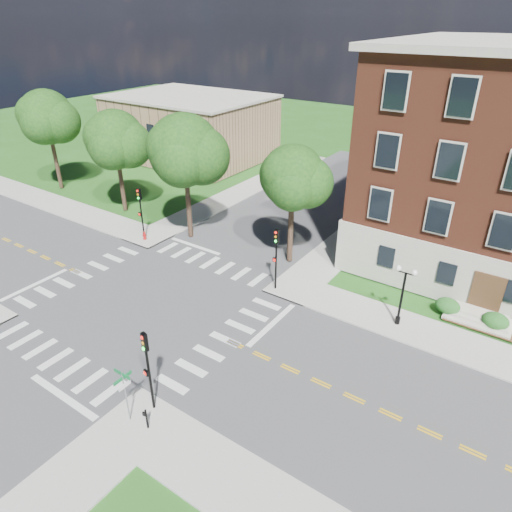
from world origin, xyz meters
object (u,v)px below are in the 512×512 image
Objects in this scene: traffic_signal_nw at (141,207)px; push_button_post at (146,418)px; traffic_signal_se at (147,362)px; fire_hydrant at (144,236)px; traffic_signal_ne at (276,252)px; twin_lamp_west at (402,293)px; street_sign_pole at (124,387)px.

push_button_post is at bearing -42.89° from traffic_signal_nw.
push_button_post is at bearing -57.31° from traffic_signal_se.
traffic_signal_ne is at bearing -1.29° from fire_hydrant.
twin_lamp_west is at bearing 64.84° from push_button_post.
traffic_signal_se is at bearing -85.71° from traffic_signal_ne.
traffic_signal_ne and traffic_signal_nw have the same top height.
traffic_signal_se is at bearing -41.97° from traffic_signal_nw.
traffic_signal_ne is 6.40× the size of fire_hydrant.
traffic_signal_se reaches higher than fire_hydrant.
traffic_signal_nw reaches higher than fire_hydrant.
street_sign_pole is (0.59, -14.65, -0.88)m from traffic_signal_ne.
street_sign_pole is 2.58× the size of push_button_post.
traffic_signal_ne reaches higher than push_button_post.
traffic_signal_se is 13.45m from traffic_signal_ne.
traffic_signal_nw is 4.00× the size of push_button_post.
traffic_signal_se is at bearing 71.39° from street_sign_pole.
fire_hydrant is (-14.22, 0.32, -2.72)m from traffic_signal_ne.
traffic_signal_ne is 1.13× the size of twin_lamp_west.
traffic_signal_ne is 14.30m from traffic_signal_nw.
traffic_signal_nw is 6.40× the size of fire_hydrant.
street_sign_pole is (-0.42, -1.24, -0.88)m from traffic_signal_se.
twin_lamp_west is 1.36× the size of street_sign_pole.
traffic_signal_ne is at bearing 94.29° from traffic_signal_se.
traffic_signal_ne reaches higher than street_sign_pole.
traffic_signal_se is at bearing 122.69° from push_button_post.
twin_lamp_west is at bearing 1.44° from fire_hydrant.
street_sign_pole is (-8.39, -15.55, -0.21)m from twin_lamp_west.
traffic_signal_nw is at bearing 137.11° from push_button_post.
twin_lamp_west is at bearing 60.89° from traffic_signal_se.
twin_lamp_west is at bearing 5.73° from traffic_signal_ne.
traffic_signal_nw is 2.72m from fire_hydrant.
traffic_signal_ne is 9.05m from twin_lamp_west.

